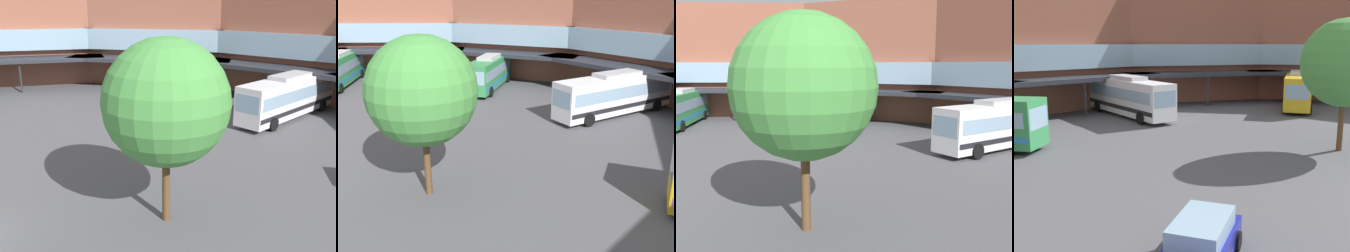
% 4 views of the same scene
% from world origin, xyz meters
% --- Properties ---
extents(station_building, '(79.97, 43.90, 13.81)m').
position_xyz_m(station_building, '(0.00, 21.78, 6.66)').
color(station_building, '#93543F').
rests_on(station_building, ground).
extents(bus_0, '(11.59, 8.85, 3.91)m').
position_xyz_m(bus_0, '(-24.45, 11.45, 1.98)').
color(bus_0, '#338C4C').
rests_on(bus_0, ground).
extents(bus_1, '(3.80, 12.62, 3.86)m').
position_xyz_m(bus_1, '(3.12, 26.82, 1.95)').
color(bus_1, white).
rests_on(bus_1, ground).
extents(bus_3, '(8.52, 10.11, 3.79)m').
position_xyz_m(bus_3, '(-12.03, 24.17, 1.91)').
color(bus_3, '#338C4C').
rests_on(bus_3, ground).
extents(plaza_tree, '(5.55, 5.55, 8.41)m').
position_xyz_m(plaza_tree, '(5.71, 7.14, 5.62)').
color(plaza_tree, brown).
rests_on(plaza_tree, ground).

